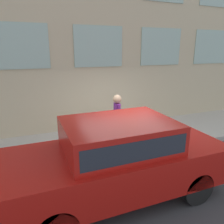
% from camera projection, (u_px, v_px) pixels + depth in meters
% --- Properties ---
extents(ground_plane, '(80.00, 80.00, 0.00)m').
position_uv_depth(ground_plane, '(129.00, 160.00, 6.27)').
color(ground_plane, '#38383A').
extents(sidewalk, '(2.60, 60.00, 0.18)m').
position_uv_depth(sidewalk, '(112.00, 140.00, 7.40)').
color(sidewalk, '#B2ADA3').
rests_on(sidewalk, ground_plane).
extents(building_facade, '(0.33, 40.00, 8.51)m').
position_uv_depth(building_facade, '(97.00, 13.00, 7.54)').
color(building_facade, '#C6B793').
rests_on(building_facade, ground_plane).
extents(fire_hydrant, '(0.36, 0.47, 0.77)m').
position_uv_depth(fire_hydrant, '(107.00, 136.00, 6.46)').
color(fire_hydrant, gray).
rests_on(fire_hydrant, sidewalk).
extents(person, '(0.39, 0.26, 1.61)m').
position_uv_depth(person, '(117.00, 116.00, 6.52)').
color(person, '#998466').
rests_on(person, sidewalk).
extents(parked_car_red_near, '(1.83, 4.51, 1.70)m').
position_uv_depth(parked_car_red_near, '(118.00, 156.00, 4.50)').
color(parked_car_red_near, black).
rests_on(parked_car_red_near, ground_plane).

